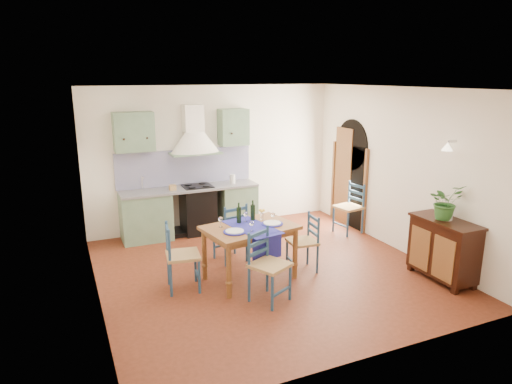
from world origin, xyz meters
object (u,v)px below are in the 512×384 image
Objects in this scene: dining_table at (250,232)px; potted_plant at (445,202)px; chair_near at (268,265)px; sideboard at (443,247)px.

potted_plant is (2.61, -1.12, 0.46)m from dining_table.
dining_table reaches higher than chair_near.
sideboard is (2.66, -0.46, -0.00)m from chair_near.
dining_table is 2.87m from sideboard.
chair_near is (-0.05, -0.72, -0.22)m from dining_table.
chair_near is at bearing 170.22° from sideboard.
dining_table is 1.45× the size of chair_near.
dining_table is 2.73× the size of potted_plant.
potted_plant is (0.00, 0.05, 0.69)m from sideboard.
potted_plant is at bearing 87.45° from sideboard.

